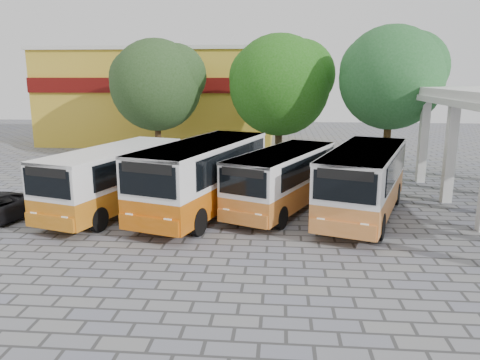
# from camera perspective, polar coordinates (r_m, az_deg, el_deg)

# --- Properties ---
(ground) EXTENTS (90.00, 90.00, 0.00)m
(ground) POSITION_cam_1_polar(r_m,az_deg,el_deg) (17.65, 5.43, -7.39)
(ground) COLOR gray
(ground) RESTS_ON ground
(shophouse_block) EXTENTS (20.40, 10.40, 8.30)m
(shophouse_block) POSITION_cam_1_polar(r_m,az_deg,el_deg) (43.95, -9.39, 10.11)
(shophouse_block) COLOR gold
(shophouse_block) RESTS_ON ground
(bus_far_left) EXTENTS (4.61, 8.45, 2.87)m
(bus_far_left) POSITION_cam_1_polar(r_m,az_deg,el_deg) (21.57, -15.12, 0.53)
(bus_far_left) COLOR #C66F14
(bus_far_left) RESTS_ON ground
(bus_centre_left) EXTENTS (5.18, 9.32, 3.16)m
(bus_centre_left) POSITION_cam_1_polar(r_m,az_deg,el_deg) (20.67, -4.49, 0.90)
(bus_centre_left) COLOR #C15809
(bus_centre_left) RESTS_ON ground
(bus_centre_right) EXTENTS (5.17, 8.13, 2.73)m
(bus_centre_right) POSITION_cam_1_polar(r_m,az_deg,el_deg) (21.10, 5.24, 0.44)
(bus_centre_right) COLOR #C76E26
(bus_centre_right) RESTS_ON ground
(bus_far_right) EXTENTS (5.09, 8.83, 2.99)m
(bus_far_right) POSITION_cam_1_polar(r_m,az_deg,el_deg) (20.69, 14.89, 0.23)
(bus_far_right) COLOR orange
(bus_far_right) RESTS_ON ground
(tree_left) EXTENTS (6.72, 6.40, 8.53)m
(tree_left) POSITION_cam_1_polar(r_m,az_deg,el_deg) (33.92, -10.05, 11.68)
(tree_left) COLOR #4C341D
(tree_left) RESTS_ON ground
(tree_middle) EXTENTS (7.12, 6.78, 8.75)m
(tree_middle) POSITION_cam_1_polar(r_m,az_deg,el_deg) (32.17, 5.00, 11.85)
(tree_middle) COLOR #40301C
(tree_middle) RESTS_ON ground
(tree_right) EXTENTS (6.49, 6.18, 8.95)m
(tree_right) POSITION_cam_1_polar(r_m,az_deg,el_deg) (29.98, 18.11, 12.15)
(tree_right) COLOR #432F16
(tree_right) RESTS_ON ground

